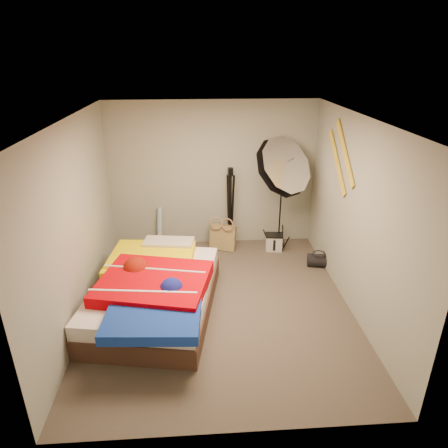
{
  "coord_description": "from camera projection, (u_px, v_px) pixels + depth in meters",
  "views": [
    {
      "loc": [
        -0.26,
        -4.57,
        3.21
      ],
      "look_at": [
        0.1,
        0.6,
        0.95
      ],
      "focal_mm": 32.0,
      "sensor_mm": 36.0,
      "label": 1
    }
  ],
  "objects": [
    {
      "name": "wall_left",
      "position": [
        76.0,
        225.0,
        4.86
      ],
      "size": [
        0.0,
        4.0,
        4.0
      ],
      "primitive_type": "plane",
      "rotation": [
        1.57,
        0.0,
        1.57
      ],
      "color": "gray",
      "rests_on": "floor"
    },
    {
      "name": "wall_stripe_upper",
      "position": [
        345.0,
        152.0,
        5.35
      ],
      "size": [
        0.02,
        0.91,
        0.78
      ],
      "primitive_type": "cube",
      "rotation": [
        0.7,
        0.0,
        0.0
      ],
      "color": "gold",
      "rests_on": "wall_right"
    },
    {
      "name": "wrapping_roll",
      "position": [
        160.0,
        227.0,
        7.01
      ],
      "size": [
        0.14,
        0.22,
        0.7
      ],
      "primitive_type": "cylinder",
      "rotation": [
        -0.17,
        0.0,
        -0.31
      ],
      "color": "#4D97BE",
      "rests_on": "floor"
    },
    {
      "name": "wall_right",
      "position": [
        356.0,
        218.0,
        5.08
      ],
      "size": [
        0.0,
        4.0,
        4.0
      ],
      "primitive_type": "plane",
      "rotation": [
        1.57,
        0.0,
        -1.57
      ],
      "color": "gray",
      "rests_on": "floor"
    },
    {
      "name": "photo_umbrella",
      "position": [
        281.0,
        168.0,
        6.25
      ],
      "size": [
        1.04,
        1.19,
        2.11
      ],
      "color": "black",
      "rests_on": "floor"
    },
    {
      "name": "wall_front",
      "position": [
        234.0,
        321.0,
        3.14
      ],
      "size": [
        3.5,
        0.0,
        3.5
      ],
      "primitive_type": "plane",
      "rotation": [
        -1.57,
        0.0,
        0.0
      ],
      "color": "gray",
      "rests_on": "floor"
    },
    {
      "name": "wall_back",
      "position": [
        213.0,
        175.0,
        6.8
      ],
      "size": [
        3.5,
        0.0,
        3.5
      ],
      "primitive_type": "plane",
      "rotation": [
        1.57,
        0.0,
        0.0
      ],
      "color": "gray",
      "rests_on": "floor"
    },
    {
      "name": "floor",
      "position": [
        220.0,
        305.0,
        5.47
      ],
      "size": [
        4.0,
        4.0,
        0.0
      ],
      "primitive_type": "plane",
      "color": "brown",
      "rests_on": "ground"
    },
    {
      "name": "duffel_bag",
      "position": [
        318.0,
        260.0,
        6.42
      ],
      "size": [
        0.38,
        0.28,
        0.21
      ],
      "primitive_type": "cylinder",
      "rotation": [
        0.0,
        1.57,
        -0.2
      ],
      "color": "black",
      "rests_on": "floor"
    },
    {
      "name": "bed",
      "position": [
        155.0,
        291.0,
        5.23
      ],
      "size": [
        1.8,
        2.41,
        0.62
      ],
      "color": "#492E22",
      "rests_on": "floor"
    },
    {
      "name": "wall_stripe_lower",
      "position": [
        337.0,
        162.0,
        5.66
      ],
      "size": [
        0.02,
        0.91,
        0.78
      ],
      "primitive_type": "cube",
      "rotation": [
        0.7,
        0.0,
        0.0
      ],
      "color": "gold",
      "rests_on": "wall_right"
    },
    {
      "name": "tote_bag",
      "position": [
        223.0,
        237.0,
        6.94
      ],
      "size": [
        0.49,
        0.34,
        0.46
      ],
      "primitive_type": "cube",
      "rotation": [
        -0.14,
        0.0,
        -0.35
      ],
      "color": "#A18C55",
      "rests_on": "floor"
    },
    {
      "name": "ceiling",
      "position": [
        219.0,
        119.0,
        4.47
      ],
      "size": [
        4.0,
        4.0,
        0.0
      ],
      "primitive_type": "plane",
      "rotation": [
        3.14,
        0.0,
        0.0
      ],
      "color": "silver",
      "rests_on": "wall_back"
    },
    {
      "name": "camera_tripod",
      "position": [
        230.0,
        203.0,
        6.77
      ],
      "size": [
        0.09,
        0.09,
        1.45
      ],
      "color": "black",
      "rests_on": "floor"
    },
    {
      "name": "camera_case",
      "position": [
        274.0,
        243.0,
        6.93
      ],
      "size": [
        0.3,
        0.23,
        0.27
      ],
      "primitive_type": "cube",
      "rotation": [
        0.0,
        0.0,
        -0.12
      ],
      "color": "beige",
      "rests_on": "floor"
    }
  ]
}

